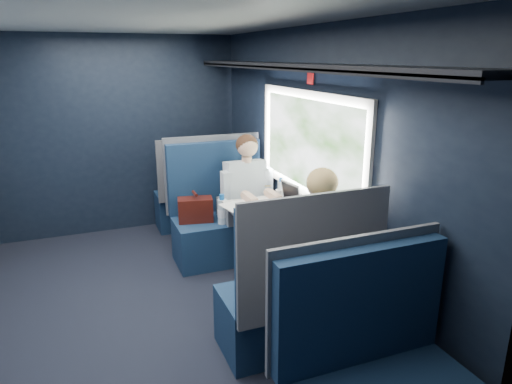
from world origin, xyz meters
name	(u,v)px	position (x,y,z in m)	size (l,w,h in m)	color
ground	(156,313)	(0.00, 0.00, -0.01)	(2.80, 4.20, 0.01)	black
room_shell	(147,137)	(0.02, 0.00, 1.48)	(3.00, 4.40, 2.40)	black
table	(270,222)	(1.03, 0.00, 0.66)	(0.62, 1.00, 0.74)	#54565E
seat_bay_near	(220,219)	(0.84, 0.87, 0.42)	(1.04, 0.62, 1.26)	#0D1F3A
seat_bay_far	(295,299)	(0.85, -0.87, 0.41)	(1.04, 0.62, 1.26)	#0D1F3A
seat_row_front	(199,196)	(0.85, 1.80, 0.41)	(1.04, 0.51, 1.16)	#0D1F3A
seat_row_back	(373,383)	(0.85, -1.80, 0.41)	(1.04, 0.51, 1.16)	#0D1F3A
man	(249,193)	(1.10, 0.70, 0.72)	(0.53, 0.56, 1.32)	black
woman	(316,243)	(1.10, -0.71, 0.73)	(0.53, 0.56, 1.32)	black
papers	(269,212)	(1.04, 0.04, 0.74)	(0.58, 0.84, 0.01)	white
laptop	(286,199)	(1.26, 0.16, 0.80)	(0.26, 0.32, 0.21)	silver
bottle_small	(281,189)	(1.30, 0.37, 0.83)	(0.06, 0.06, 0.20)	silver
cup	(279,194)	(1.28, 0.36, 0.79)	(0.07, 0.07, 0.09)	white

